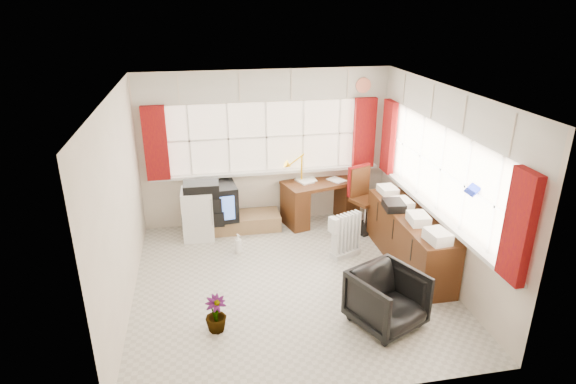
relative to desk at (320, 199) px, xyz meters
name	(u,v)px	position (x,y,z in m)	size (l,w,h in m)	color
ground	(290,282)	(-0.87, -1.80, -0.39)	(4.00, 4.00, 0.00)	beige
room_walls	(290,176)	(-0.87, -1.80, 1.11)	(4.00, 4.00, 4.00)	beige
window_back	(267,168)	(-0.87, 0.14, 0.55)	(3.70, 0.12, 3.60)	#F4DDC1
window_right	(435,206)	(1.08, -1.80, 0.55)	(0.12, 3.70, 3.60)	#F4DDC1
curtains	(342,153)	(0.06, -0.88, 1.06)	(3.83, 3.83, 1.15)	maroon
overhead_cabinets	(347,96)	(0.11, -0.82, 1.86)	(3.98, 3.98, 0.48)	beige
desk	(320,199)	(0.00, 0.00, 0.00)	(1.35, 0.91, 0.74)	#482511
desk_lamp	(302,162)	(-0.31, 0.06, 0.64)	(0.16, 0.13, 0.47)	yellow
task_chair	(362,196)	(0.59, -0.36, 0.16)	(0.57, 0.59, 1.04)	black
office_chair	(387,299)	(0.05, -2.85, -0.06)	(0.71, 0.74, 0.67)	black
radiator	(346,239)	(0.06, -1.25, -0.12)	(0.48, 0.34, 0.67)	white
credenza	(409,238)	(0.86, -1.60, 0.00)	(0.50, 2.00, 0.85)	#482511
file_tray	(394,205)	(0.69, -1.38, 0.41)	(0.27, 0.34, 0.11)	black
tv_bench	(236,222)	(-1.42, -0.08, -0.27)	(1.40, 0.50, 0.25)	#9E7D4F
crt_tv	(216,202)	(-1.72, -0.14, 0.14)	(0.67, 0.64, 0.56)	black
hifi_stack	(202,204)	(-1.94, -0.27, 0.17)	(0.64, 0.41, 0.67)	black
mini_fridge	(198,214)	(-2.01, -0.24, 0.00)	(0.48, 0.48, 0.79)	white
spray_bottle_a	(238,243)	(-1.46, -0.86, -0.24)	(0.12, 0.12, 0.30)	white
spray_bottle_b	(223,228)	(-1.64, -0.21, -0.29)	(0.09, 0.09, 0.21)	#99E4DF
flower_vase	(216,314)	(-1.86, -2.61, -0.18)	(0.24, 0.24, 0.43)	black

